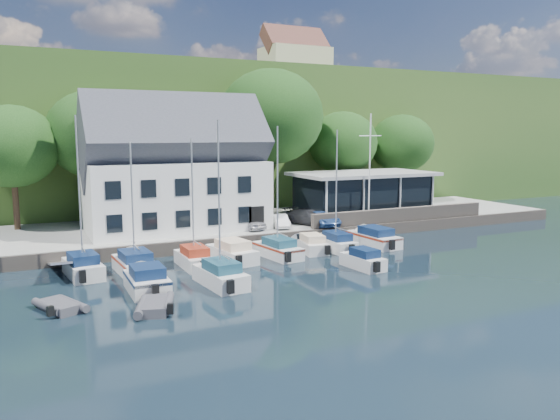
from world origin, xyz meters
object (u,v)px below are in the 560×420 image
(boat_r1_6, at_px, (336,193))
(boat_r1_3, at_px, (232,250))
(dinghy_0, at_px, (60,304))
(boat_r1_2, at_px, (193,201))
(dinghy_1, at_px, (155,304))
(boat_r1_0, at_px, (80,202))
(boat_r1_7, at_px, (374,236))
(boat_r1_4, at_px, (278,196))
(boat_r2_3, at_px, (363,258))
(boat_r2_0, at_px, (147,278))
(car_blue, at_px, (321,218))
(boat_r1_1, at_px, (132,202))
(club_pavilion, at_px, (363,194))
(car_silver, at_px, (249,221))
(boat_r2_1, at_px, (219,206))
(harbor_building, at_px, (175,176))
(flagpole, at_px, (370,169))
(boat_r1_5, at_px, (311,243))
(car_dgrey, at_px, (308,217))
(car_white, at_px, (280,221))

(boat_r1_6, bearing_deg, boat_r1_3, 179.65)
(boat_r1_3, relative_size, dinghy_0, 2.20)
(boat_r1_2, relative_size, dinghy_1, 2.91)
(boat_r1_0, distance_m, boat_r1_7, 22.02)
(boat_r1_4, xyz_separation_m, boat_r2_3, (3.71, -5.29, -3.74))
(boat_r1_4, relative_size, boat_r2_0, 1.62)
(car_blue, bearing_deg, boat_r2_3, -105.51)
(car_blue, xyz_separation_m, boat_r1_1, (-16.63, -5.35, 2.93))
(boat_r1_4, bearing_deg, club_pavilion, 25.70)
(car_silver, xyz_separation_m, boat_r1_4, (-0.39, -6.35, 2.79))
(boat_r2_1, xyz_separation_m, dinghy_0, (-8.75, -0.85, -4.39))
(boat_r1_0, bearing_deg, car_silver, 17.43)
(car_silver, distance_m, boat_r1_6, 8.15)
(harbor_building, bearing_deg, boat_r1_6, -42.53)
(car_blue, relative_size, boat_r2_0, 0.69)
(flagpole, xyz_separation_m, boat_r1_5, (-8.09, -4.32, -5.04))
(boat_r1_6, bearing_deg, boat_r2_1, -154.49)
(boat_r1_2, relative_size, boat_r1_7, 1.29)
(car_silver, height_order, dinghy_1, car_silver)
(boat_r1_7, bearing_deg, boat_r2_3, -134.40)
(boat_r1_3, bearing_deg, boat_r1_7, -8.28)
(car_silver, relative_size, boat_r1_5, 0.71)
(boat_r1_3, distance_m, dinghy_0, 13.02)
(car_dgrey, xyz_separation_m, boat_r1_5, (-2.84, -5.71, -0.97))
(boat_r1_7, xyz_separation_m, dinghy_0, (-23.40, -6.36, -0.43))
(boat_r1_2, bearing_deg, boat_r2_0, -133.31)
(club_pavilion, height_order, boat_r1_1, boat_r1_1)
(dinghy_1, bearing_deg, boat_r1_2, 79.43)
(boat_r1_3, bearing_deg, dinghy_0, -160.82)
(flagpole, height_order, boat_r2_0, flagpole)
(boat_r1_7, bearing_deg, boat_r1_5, 174.87)
(boat_r1_5, distance_m, boat_r2_0, 14.20)
(boat_r2_3, bearing_deg, dinghy_0, 176.89)
(car_white, xyz_separation_m, boat_r1_0, (-16.13, -5.47, 3.15))
(harbor_building, bearing_deg, dinghy_0, -123.19)
(flagpole, bearing_deg, boat_r1_6, -142.98)
(boat_r2_0, bearing_deg, car_dgrey, 34.46)
(boat_r1_7, distance_m, boat_r2_3, 7.44)
(boat_r2_0, height_order, boat_r2_1, boat_r2_1)
(car_silver, relative_size, boat_r1_7, 0.54)
(boat_r1_3, bearing_deg, harbor_building, 90.36)
(harbor_building, xyz_separation_m, car_blue, (11.48, -4.01, -3.71))
(boat_r1_2, height_order, boat_r1_5, boat_r1_2)
(boat_r2_0, bearing_deg, dinghy_1, -94.96)
(dinghy_1, bearing_deg, boat_r2_1, 51.54)
(club_pavilion, height_order, boat_r1_4, boat_r1_4)
(car_blue, height_order, boat_r1_1, boat_r1_1)
(flagpole, bearing_deg, club_pavilion, 62.95)
(car_dgrey, relative_size, boat_r1_1, 0.50)
(boat_r1_5, bearing_deg, boat_r1_6, -1.85)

